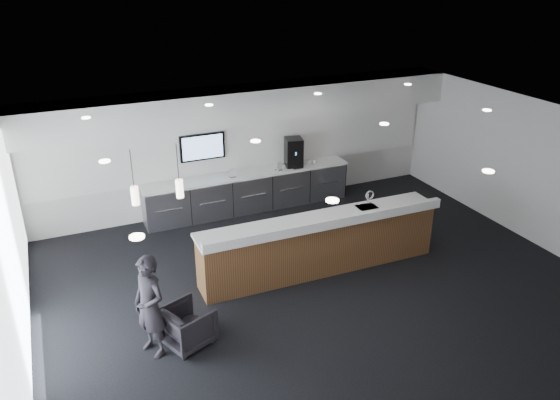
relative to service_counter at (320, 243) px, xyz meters
name	(u,v)px	position (x,y,z in m)	size (l,w,h in m)	color
ground	(318,284)	(-0.28, -0.47, -0.58)	(10.00, 10.00, 0.00)	black
ceiling	(323,130)	(-0.28, -0.47, 2.42)	(10.00, 8.00, 0.02)	black
back_wall	(242,146)	(-0.28, 3.53, 0.92)	(10.00, 0.02, 3.00)	silver
left_wall	(10,273)	(-5.28, -0.47, 0.92)	(0.02, 8.00, 3.00)	silver
right_wall	(531,171)	(4.72, -0.47, 0.92)	(0.02, 8.00, 3.00)	silver
soffit_bulkhead	(248,103)	(-0.28, 3.08, 2.07)	(10.00, 0.90, 0.70)	white
alcove_panel	(243,143)	(-0.28, 3.50, 1.02)	(9.80, 0.06, 1.40)	white
window_blinds_wall	(13,272)	(-5.24, -0.47, 0.92)	(0.04, 7.36, 2.55)	silver
back_credenza	(249,191)	(-0.28, 3.17, -0.10)	(5.06, 0.66, 0.95)	#9FA1A7
wall_tv	(202,147)	(-1.28, 3.43, 1.07)	(1.05, 0.08, 0.62)	black
pendant_left	(172,178)	(-2.68, 0.33, 1.67)	(0.12, 0.12, 0.30)	#FAE6C3
pendant_right	(129,184)	(-3.38, 0.33, 1.67)	(0.12, 0.12, 0.30)	#FAE6C3
ceiling_can_lights	(323,132)	(-0.28, -0.47, 2.39)	(7.00, 5.00, 0.02)	white
service_counter	(320,243)	(0.00, 0.00, 0.00)	(4.84, 0.87, 1.49)	#552E1C
coffee_machine	(294,152)	(0.92, 3.19, 0.72)	(0.49, 0.56, 0.70)	black
info_sign_left	(233,173)	(-0.69, 3.05, 0.48)	(0.16, 0.02, 0.22)	silver
info_sign_right	(279,166)	(0.46, 3.03, 0.49)	(0.17, 0.02, 0.23)	silver
armchair	(187,325)	(-2.94, -1.14, -0.25)	(0.70, 0.72, 0.66)	black
lounge_guest	(150,306)	(-3.48, -1.13, 0.26)	(0.61, 0.40, 1.67)	black
cup_0	(315,162)	(1.45, 3.09, 0.42)	(0.09, 0.09, 0.08)	white
cup_1	(309,163)	(1.31, 3.09, 0.42)	(0.09, 0.09, 0.08)	white
cup_2	(304,164)	(1.17, 3.09, 0.42)	(0.09, 0.09, 0.08)	white
cup_3	(299,165)	(1.03, 3.09, 0.42)	(0.09, 0.09, 0.08)	white
cup_4	(294,165)	(0.89, 3.09, 0.42)	(0.09, 0.09, 0.08)	white
cup_5	(289,166)	(0.75, 3.09, 0.42)	(0.09, 0.09, 0.08)	white
cup_6	(283,167)	(0.61, 3.09, 0.42)	(0.09, 0.09, 0.08)	white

